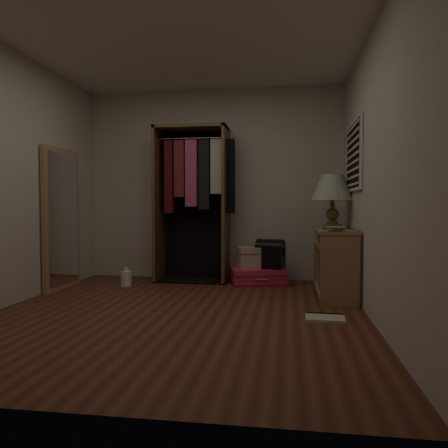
{
  "coord_description": "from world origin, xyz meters",
  "views": [
    {
      "loc": [
        1.02,
        -3.95,
        1.01
      ],
      "look_at": [
        0.3,
        0.95,
        0.8
      ],
      "focal_mm": 35.0,
      "sensor_mm": 36.0,
      "label": 1
    }
  ],
  "objects": [
    {
      "name": "ground",
      "position": [
        0.0,
        0.0,
        0.0
      ],
      "size": [
        4.0,
        4.0,
        0.0
      ],
      "primitive_type": "plane",
      "color": "#562A18",
      "rests_on": "ground"
    },
    {
      "name": "room_walls",
      "position": [
        0.08,
        0.04,
        1.5
      ],
      "size": [
        3.52,
        4.02,
        2.6
      ],
      "color": "beige",
      "rests_on": "ground"
    },
    {
      "name": "console_bookshelf",
      "position": [
        1.54,
        1.03,
        0.39
      ],
      "size": [
        0.42,
        1.12,
        0.75
      ],
      "color": "#9F744C",
      "rests_on": "ground"
    },
    {
      "name": "open_wardrobe",
      "position": [
        -0.21,
        1.77,
        1.22
      ],
      "size": [
        1.05,
        0.5,
        2.05
      ],
      "color": "brown",
      "rests_on": "ground"
    },
    {
      "name": "floor_mirror",
      "position": [
        -1.7,
        1.0,
        0.85
      ],
      "size": [
        0.06,
        0.8,
        1.7
      ],
      "color": "tan",
      "rests_on": "ground"
    },
    {
      "name": "pink_suitcase",
      "position": [
        0.64,
        1.6,
        0.1
      ],
      "size": [
        0.79,
        0.65,
        0.21
      ],
      "rotation": [
        0.0,
        0.0,
        0.26
      ],
      "color": "#DE1B59",
      "rests_on": "ground"
    },
    {
      "name": "train_case",
      "position": [
        0.58,
        1.65,
        0.34
      ],
      "size": [
        0.47,
        0.39,
        0.29
      ],
      "rotation": [
        0.0,
        0.0,
        0.34
      ],
      "color": "#BDAF90",
      "rests_on": "pink_suitcase"
    },
    {
      "name": "black_bag",
      "position": [
        0.8,
        1.63,
        0.4
      ],
      "size": [
        0.39,
        0.3,
        0.37
      ],
      "rotation": [
        0.0,
        0.0,
        -0.27
      ],
      "color": "black",
      "rests_on": "pink_suitcase"
    },
    {
      "name": "table_lamp",
      "position": [
        1.54,
        1.36,
        1.21
      ],
      "size": [
        0.56,
        0.56,
        0.62
      ],
      "rotation": [
        0.0,
        0.0,
        -0.14
      ],
      "color": "#475529",
      "rests_on": "console_bookshelf"
    },
    {
      "name": "brass_tray",
      "position": [
        1.54,
        0.9,
        0.76
      ],
      "size": [
        0.32,
        0.32,
        0.02
      ],
      "rotation": [
        0.0,
        0.0,
        0.08
      ],
      "color": "olive",
      "rests_on": "console_bookshelf"
    },
    {
      "name": "ceramic_bowl",
      "position": [
        1.49,
        0.57,
        0.77
      ],
      "size": [
        0.25,
        0.25,
        0.05
      ],
      "primitive_type": "imported",
      "rotation": [
        0.0,
        0.0,
        0.39
      ],
      "color": "#9AB99E",
      "rests_on": "console_bookshelf"
    },
    {
      "name": "white_jug",
      "position": [
        -0.98,
        1.24,
        0.1
      ],
      "size": [
        0.17,
        0.17,
        0.23
      ],
      "rotation": [
        0.0,
        0.0,
        -0.3
      ],
      "color": "white",
      "rests_on": "ground"
    },
    {
      "name": "floor_book",
      "position": [
        1.35,
        -0.02,
        0.01
      ],
      "size": [
        0.35,
        0.29,
        0.03
      ],
      "rotation": [
        0.0,
        0.0,
        -0.04
      ],
      "color": "beige",
      "rests_on": "ground"
    }
  ]
}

